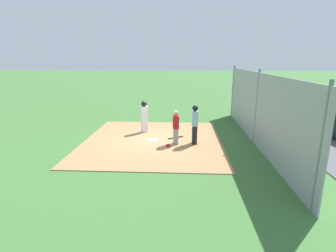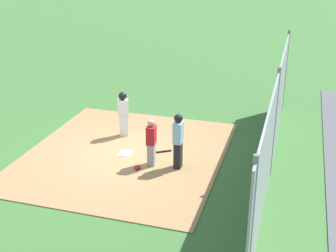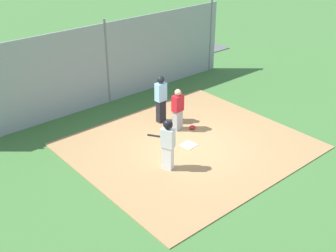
{
  "view_description": "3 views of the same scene",
  "coord_description": "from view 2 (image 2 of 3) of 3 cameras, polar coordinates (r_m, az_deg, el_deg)",
  "views": [
    {
      "loc": [
        -11.85,
        -1.36,
        3.81
      ],
      "look_at": [
        -0.32,
        -0.74,
        0.81
      ],
      "focal_mm": 28.16,
      "sensor_mm": 36.0,
      "label": 1
    },
    {
      "loc": [
        -12.48,
        -5.22,
        6.63
      ],
      "look_at": [
        0.62,
        -1.31,
        0.93
      ],
      "focal_mm": 48.2,
      "sensor_mm": 36.0,
      "label": 2
    },
    {
      "loc": [
        8.47,
        8.85,
        7.18
      ],
      "look_at": [
        0.43,
        -0.55,
        0.68
      ],
      "focal_mm": 45.7,
      "sensor_mm": 36.0,
      "label": 3
    }
  ],
  "objects": [
    {
      "name": "ground_plane",
      "position": [
        15.07,
        -5.45,
        -3.6
      ],
      "size": [
        140.0,
        140.0,
        0.0
      ],
      "primitive_type": "plane",
      "color": "#3D6B33"
    },
    {
      "name": "dirt_infield",
      "position": [
        15.06,
        -5.46,
        -3.55
      ],
      "size": [
        7.2,
        6.4,
        0.03
      ],
      "primitive_type": "cube",
      "color": "#9E774C",
      "rests_on": "ground_plane"
    },
    {
      "name": "home_plate",
      "position": [
        15.05,
        -5.46,
        -3.46
      ],
      "size": [
        0.48,
        0.48,
        0.02
      ],
      "primitive_type": "cube",
      "rotation": [
        0.0,
        0.0,
        0.09
      ],
      "color": "white",
      "rests_on": "dirt_infield"
    },
    {
      "name": "catcher",
      "position": [
        13.97,
        -2.12,
        -1.99
      ],
      "size": [
        0.4,
        0.29,
        1.53
      ],
      "rotation": [
        0.0,
        0.0,
        1.66
      ],
      "color": "#9E9EA3",
      "rests_on": "dirt_infield"
    },
    {
      "name": "umpire",
      "position": [
        13.73,
        1.29,
        -1.76
      ],
      "size": [
        0.38,
        0.26,
        1.77
      ],
      "rotation": [
        0.0,
        0.0,
        1.58
      ],
      "color": "black",
      "rests_on": "dirt_infield"
    },
    {
      "name": "runner",
      "position": [
        16.1,
        -5.69,
        1.9
      ],
      "size": [
        0.39,
        0.45,
        1.64
      ],
      "rotation": [
        0.0,
        0.0,
        3.56
      ],
      "color": "silver",
      "rests_on": "dirt_infield"
    },
    {
      "name": "baseball_bat",
      "position": [
        15.04,
        -1.11,
        -3.29
      ],
      "size": [
        0.51,
        0.73,
        0.06
      ],
      "primitive_type": "cylinder",
      "rotation": [
        0.0,
        1.57,
        2.15
      ],
      "color": "black",
      "rests_on": "dirt_infield"
    },
    {
      "name": "catcher_mask",
      "position": [
        14.04,
        -3.88,
        -5.21
      ],
      "size": [
        0.24,
        0.2,
        0.12
      ],
      "primitive_type": "ellipsoid",
      "color": "#B21923",
      "rests_on": "dirt_infield"
    },
    {
      "name": "backstop_fence",
      "position": [
        13.47,
        13.24,
        0.07
      ],
      "size": [
        12.0,
        0.1,
        3.35
      ],
      "color": "#93999E",
      "rests_on": "ground_plane"
    }
  ]
}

